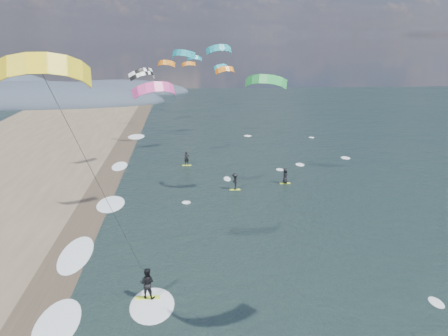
{
  "coord_description": "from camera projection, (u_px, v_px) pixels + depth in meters",
  "views": [
    {
      "loc": [
        -3.48,
        -18.71,
        15.22
      ],
      "look_at": [
        -1.0,
        12.0,
        7.0
      ],
      "focal_mm": 40.0,
      "sensor_mm": 36.0,
      "label": 1
    }
  ],
  "objects": [
    {
      "name": "bg_kite_field",
      "position": [
        198.0,
        64.0,
        67.29
      ],
      "size": [
        14.64,
        69.07,
        5.48
      ],
      "color": "orange",
      "rests_on": "ground"
    },
    {
      "name": "wet_sand_strip",
      "position": [
        50.0,
        289.0,
        30.91
      ],
      "size": [
        3.0,
        240.0,
        0.0
      ],
      "primitive_type": "cube",
      "color": "#382D23",
      "rests_on": "ground"
    },
    {
      "name": "far_kitesurfers",
      "position": [
        240.0,
        175.0,
        52.86
      ],
      "size": [
        11.42,
        11.04,
        1.73
      ],
      "color": "#D4F82B",
      "rests_on": "ground"
    },
    {
      "name": "coastal_hills",
      "position": [
        15.0,
        99.0,
        122.6
      ],
      "size": [
        80.0,
        41.0,
        15.0
      ],
      "color": "#3D4756",
      "rests_on": "ground"
    },
    {
      "name": "shoreline_surf",
      "position": [
        84.0,
        256.0,
        35.58
      ],
      "size": [
        2.4,
        79.4,
        0.11
      ],
      "color": "white",
      "rests_on": "ground"
    },
    {
      "name": "kitesurfer_near_b",
      "position": [
        80.0,
        151.0,
        22.81
      ],
      "size": [
        7.3,
        8.61,
        15.08
      ],
      "color": "#D4F82B",
      "rests_on": "ground"
    }
  ]
}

